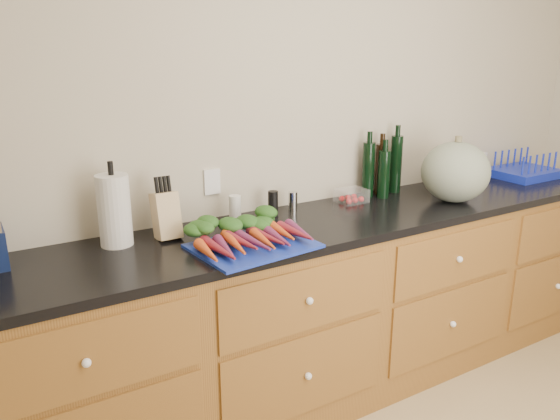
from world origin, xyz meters
TOP-DOWN VIEW (x-y plane):
  - wall_back at (0.00, 1.62)m, footprint 4.10×0.05m
  - cabinets at (0.00, 1.30)m, footprint 3.60×0.64m
  - countertop at (0.00, 1.30)m, footprint 3.64×0.62m
  - cutting_board at (-0.63, 1.14)m, footprint 0.51×0.41m
  - carrots at (-0.63, 1.19)m, footprint 0.47×0.35m
  - squash at (0.63, 1.21)m, footprint 0.36×0.36m
  - paper_towel at (-1.10, 1.46)m, footprint 0.13×0.13m
  - knife_block at (-0.89, 1.44)m, footprint 0.10×0.10m
  - grinder_salt at (-0.54, 1.48)m, footprint 0.06×0.06m
  - grinder_pepper at (-0.33, 1.48)m, footprint 0.05×0.05m
  - canister_chrome at (-0.22, 1.48)m, footprint 0.05×0.05m
  - tomato_box at (0.15, 1.47)m, footprint 0.15×0.12m
  - bottles at (0.39, 1.51)m, footprint 0.27×0.14m
  - grocery_bag at (0.91, 1.42)m, footprint 0.32×0.29m
  - dish_rack at (1.46, 1.38)m, footprint 0.40×0.32m

SIDE VIEW (x-z plane):
  - cabinets at x=0.00m, z-range 0.00..0.90m
  - countertop at x=0.00m, z-range 0.90..0.94m
  - cutting_board at x=-0.63m, z-range 0.94..0.95m
  - tomato_box at x=0.15m, z-range 0.94..1.01m
  - dish_rack at x=1.46m, z-range 0.90..1.06m
  - carrots at x=-0.63m, z-range 0.95..1.01m
  - canister_chrome at x=-0.22m, z-range 0.94..1.04m
  - grinder_pepper at x=-0.33m, z-range 0.94..1.06m
  - grinder_salt at x=-0.54m, z-range 0.94..1.07m
  - grocery_bag at x=0.91m, z-range 0.94..1.13m
  - knife_block at x=-0.89m, z-range 0.94..1.14m
  - bottles at x=0.39m, z-range 0.93..1.25m
  - paper_towel at x=-1.10m, z-range 0.94..1.24m
  - squash at x=0.63m, z-range 0.94..1.26m
  - wall_back at x=0.00m, z-range 0.00..2.60m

